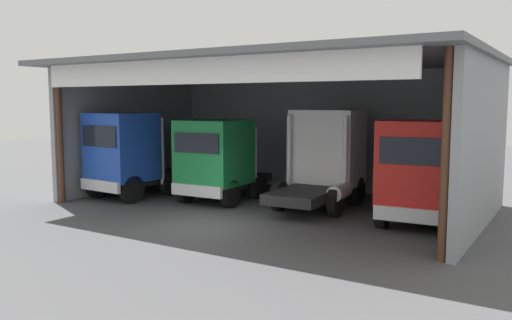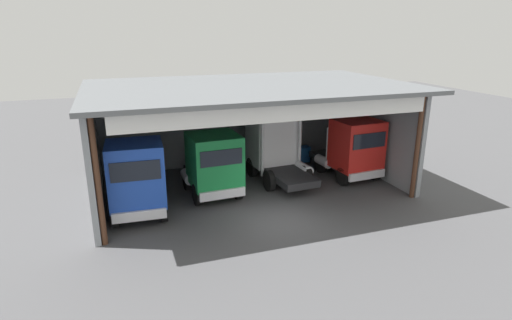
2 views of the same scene
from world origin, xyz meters
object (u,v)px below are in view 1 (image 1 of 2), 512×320
(truck_blue_center_bay, at_px, (127,154))
(tool_cart, at_px, (413,191))
(oil_drum, at_px, (388,190))
(truck_green_right_bay, at_px, (217,159))
(truck_red_yard_outside, at_px, (421,172))
(truck_white_left_bay, at_px, (325,157))

(truck_blue_center_bay, relative_size, tool_cart, 4.70)
(truck_blue_center_bay, height_order, oil_drum, truck_blue_center_bay)
(oil_drum, bearing_deg, tool_cart, -0.89)
(truck_green_right_bay, height_order, truck_red_yard_outside, truck_red_yard_outside)
(oil_drum, bearing_deg, truck_red_yard_outside, -59.04)
(oil_drum, bearing_deg, truck_blue_center_bay, -151.58)
(truck_green_right_bay, xyz_separation_m, truck_red_yard_outside, (8.09, 0.04, 0.01))
(truck_white_left_bay, relative_size, truck_red_yard_outside, 1.06)
(truck_blue_center_bay, height_order, truck_white_left_bay, truck_white_left_bay)
(truck_blue_center_bay, height_order, tool_cart, truck_blue_center_bay)
(truck_white_left_bay, bearing_deg, tool_cart, 36.06)
(truck_white_left_bay, xyz_separation_m, oil_drum, (1.77, 2.33, -1.46))
(truck_blue_center_bay, distance_m, truck_white_left_bay, 8.31)
(truck_green_right_bay, relative_size, tool_cart, 4.66)
(tool_cart, bearing_deg, truck_white_left_bay, -140.55)
(truck_red_yard_outside, bearing_deg, tool_cart, -75.65)
(truck_white_left_bay, distance_m, truck_red_yard_outside, 4.36)
(truck_green_right_bay, relative_size, truck_white_left_bay, 0.90)
(truck_white_left_bay, bearing_deg, oil_drum, 49.30)
(truck_blue_center_bay, xyz_separation_m, truck_white_left_bay, (7.80, 2.86, 0.04))
(tool_cart, bearing_deg, truck_blue_center_bay, -154.04)
(truck_green_right_bay, distance_m, truck_white_left_bay, 4.31)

